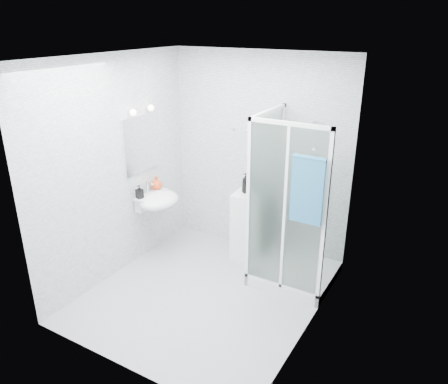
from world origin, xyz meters
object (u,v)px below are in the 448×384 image
Objects in this scene: wall_basin at (157,200)px; hand_towel at (307,189)px; shampoo_bottle_b at (254,186)px; shower_enclosure at (287,246)px; soap_dispenser_orange at (157,183)px; storage_cabinet at (248,226)px; soap_dispenser_black at (139,192)px; shampoo_bottle_a at (246,183)px.

hand_towel reaches higher than wall_basin.
hand_towel is 1.20m from shampoo_bottle_b.
soap_dispenser_orange is (-1.78, -0.16, 0.51)m from shower_enclosure.
shower_enclosure is at bearing -24.85° from shampoo_bottle_b.
shower_enclosure reaches higher than wall_basin.
storage_cabinet is 1.26× the size of hand_towel.
hand_towel is 2.15m from soap_dispenser_black.
wall_basin is at bearing -150.68° from shampoo_bottle_b.
shower_enclosure is 1.06m from hand_towel.
wall_basin is 3.30× the size of soap_dispenser_black.
soap_dispenser_black is (-1.18, -0.77, -0.05)m from shampoo_bottle_b.
hand_towel is at bearing -32.98° from shampoo_bottle_a.
storage_cabinet is 1.49m from hand_towel.
shower_enclosure is 0.94m from shampoo_bottle_a.
shampoo_bottle_a is 1.16m from soap_dispenser_orange.
hand_towel is (1.98, -0.09, 0.58)m from wall_basin.
shower_enclosure is 3.57× the size of wall_basin.
shampoo_bottle_b reaches higher than soap_dispenser_orange.
wall_basin is 0.26m from soap_dispenser_black.
shower_enclosure is 11.78× the size of soap_dispenser_black.
hand_towel is at bearing -2.46° from wall_basin.
shower_enclosure reaches higher than storage_cabinet.
storage_cabinet is 0.58m from shampoo_bottle_a.
hand_towel is at bearing -6.55° from soap_dispenser_orange.
shampoo_bottle_a is at bearing 160.03° from storage_cabinet.
storage_cabinet is at bearing 158.81° from shower_enclosure.
shower_enclosure is 7.75× the size of shampoo_bottle_a.
wall_basin is 2.06m from hand_towel.
storage_cabinet is at bearing 146.14° from hand_towel.
storage_cabinet is 1.44m from soap_dispenser_black.
shampoo_bottle_b is at bearing 6.60° from shampoo_bottle_a.
shower_enclosure is at bearing 128.92° from hand_towel.
hand_towel is 3.79× the size of soap_dispenser_orange.
shampoo_bottle_b is at bearing 33.16° from soap_dispenser_black.
shampoo_bottle_a is 1.32m from soap_dispenser_black.
shower_enclosure is 10.71× the size of soap_dispenser_orange.
shower_enclosure reaches higher than soap_dispenser_orange.
shampoo_bottle_a is 1.17× the size of shampoo_bottle_b.
shampoo_bottle_b is at bearing 20.38° from soap_dispenser_orange.
shower_enclosure reaches higher than hand_towel.
wall_basin is 1.21m from storage_cabinet.
shampoo_bottle_b is 1.30× the size of soap_dispenser_black.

